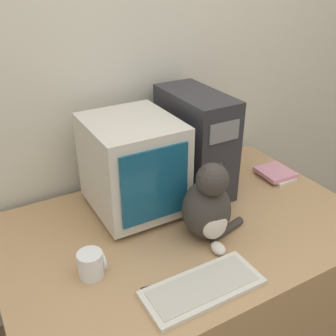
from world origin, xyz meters
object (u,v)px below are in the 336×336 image
at_px(cat, 208,207).
at_px(pen, 161,284).
at_px(mug, 91,264).
at_px(computer_tower, 195,142).
at_px(book_stack, 275,174).
at_px(crt_monitor, 133,165).
at_px(keyboard, 203,287).

xyz_separation_m(cat, pen, (-0.29, -0.15, -0.14)).
bearing_deg(mug, computer_tower, 27.85).
relative_size(computer_tower, book_stack, 2.55).
xyz_separation_m(computer_tower, book_stack, (0.42, -0.13, -0.22)).
relative_size(crt_monitor, cat, 1.21).
bearing_deg(cat, pen, -144.62).
height_order(book_stack, pen, book_stack).
distance_m(crt_monitor, cat, 0.38).
bearing_deg(book_stack, pen, -156.90).
xyz_separation_m(crt_monitor, computer_tower, (0.34, 0.03, 0.02)).
height_order(cat, mug, cat).
bearing_deg(pen, cat, 26.40).
xyz_separation_m(keyboard, mug, (-0.30, 0.26, 0.04)).
distance_m(pen, mug, 0.25).
bearing_deg(mug, cat, -2.37).
xyz_separation_m(crt_monitor, keyboard, (-0.01, -0.57, -0.21)).
bearing_deg(book_stack, crt_monitor, 172.43).
relative_size(computer_tower, keyboard, 1.14).
bearing_deg(mug, keyboard, -40.14).
bearing_deg(cat, crt_monitor, 125.77).
distance_m(keyboard, book_stack, 0.90).
xyz_separation_m(cat, mug, (-0.48, 0.02, -0.10)).
bearing_deg(mug, book_stack, 11.12).
height_order(book_stack, mug, mug).
relative_size(computer_tower, cat, 1.36).
relative_size(keyboard, mug, 4.30).
bearing_deg(computer_tower, cat, -115.11).
height_order(pen, mug, mug).
relative_size(keyboard, pen, 2.96).
bearing_deg(computer_tower, book_stack, -17.91).
distance_m(book_stack, mug, 1.09).
bearing_deg(computer_tower, mug, -152.15).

